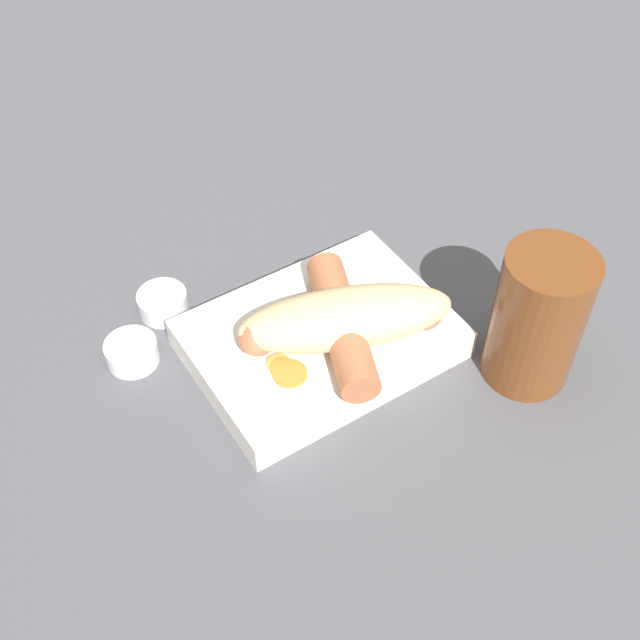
% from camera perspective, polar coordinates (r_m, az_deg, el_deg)
% --- Properties ---
extents(ground_plane, '(3.00, 3.00, 0.00)m').
position_cam_1_polar(ground_plane, '(0.74, 0.00, -2.12)').
color(ground_plane, '#4C4C51').
extents(food_tray, '(0.23, 0.17, 0.03)m').
position_cam_1_polar(food_tray, '(0.73, 0.00, -1.34)').
color(food_tray, silver).
rests_on(food_tray, ground_plane).
extents(bread_roll, '(0.20, 0.13, 0.05)m').
position_cam_1_polar(bread_roll, '(0.69, 1.87, 0.16)').
color(bread_roll, '#DBBC84').
rests_on(bread_roll, food_tray).
extents(sausage, '(0.17, 0.15, 0.03)m').
position_cam_1_polar(sausage, '(0.70, 1.56, -0.28)').
color(sausage, '#B26642').
rests_on(sausage, food_tray).
extents(pickled_veggies, '(0.04, 0.05, 0.00)m').
position_cam_1_polar(pickled_veggies, '(0.68, -2.48, -3.55)').
color(pickled_veggies, '#F99E4C').
rests_on(pickled_veggies, food_tray).
extents(condiment_cup_near, '(0.05, 0.05, 0.02)m').
position_cam_1_polar(condiment_cup_near, '(0.78, -11.10, 1.14)').
color(condiment_cup_near, white).
rests_on(condiment_cup_near, ground_plane).
extents(condiment_cup_far, '(0.05, 0.05, 0.02)m').
position_cam_1_polar(condiment_cup_far, '(0.74, -13.22, -2.30)').
color(condiment_cup_far, white).
rests_on(condiment_cup_far, ground_plane).
extents(drink_glass, '(0.08, 0.08, 0.13)m').
position_cam_1_polar(drink_glass, '(0.70, 15.21, 0.09)').
color(drink_glass, brown).
rests_on(drink_glass, ground_plane).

